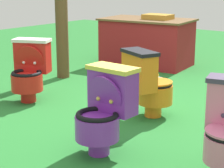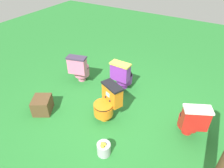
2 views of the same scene
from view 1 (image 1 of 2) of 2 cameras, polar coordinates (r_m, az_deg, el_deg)
The scene contains 7 objects.
ground at distance 4.66m, azimuth 3.00°, elevation -3.65°, with size 14.00×14.00×0.00m, color #26752D.
toilet_red at distance 5.06m, azimuth -11.17°, elevation 1.94°, with size 0.58×0.62×0.73m.
toilet_purple at distance 3.50m, azimuth -1.03°, elevation -3.50°, with size 0.44×0.50×0.73m.
toilet_orange at distance 4.37m, azimuth 4.95°, elevation 0.10°, with size 0.57×0.61×0.73m.
vendor_table at distance 6.99m, azimuth 4.78°, elevation 5.79°, with size 1.55×1.03×0.85m.
wooden_post at distance 6.06m, azimuth -6.92°, elevation 9.94°, with size 0.18×0.18×1.95m, color brown.
lemon_bucket at distance 5.24m, azimuth 5.83°, elevation -0.32°, with size 0.22×0.22×0.28m.
Camera 1 is at (2.54, -3.63, 1.46)m, focal length 67.07 mm.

